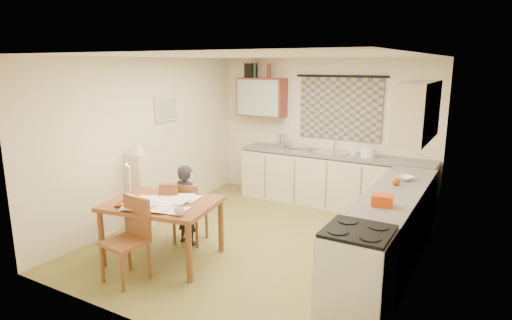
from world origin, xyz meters
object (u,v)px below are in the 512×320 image
Objects in this scene: chair_far at (190,224)px; person at (187,205)px; shelf_stand at (140,190)px; counter_back at (332,180)px; counter_right at (390,231)px; dining_table at (164,230)px; stove at (356,278)px.

chair_far is 0.29m from person.
chair_far is 0.75× the size of shelf_stand.
counter_back is 3.00× the size of person.
shelf_stand is (-2.15, -2.35, 0.12)m from counter_back.
counter_back reaches higher than chair_far.
counter_right is 3.58m from shelf_stand.
dining_table is 1.32× the size of person.
person is 0.97× the size of shelf_stand.
counter_back is at bearing 113.35° from stove.
chair_far is (-1.15, -2.45, -0.19)m from counter_back.
chair_far is 0.78× the size of person.
shelf_stand is (-1.05, 0.68, 0.19)m from dining_table.
counter_back is 3.50m from stove.
shelf_stand reaches higher than counter_back.
person is (-0.05, 0.52, 0.17)m from dining_table.
counter_back is at bearing 59.56° from dining_table.
person is at bearing -114.78° from counter_back.
person is at bearing -8.85° from shelf_stand.
counter_right is at bearing 8.06° from shelf_stand.
counter_back reaches higher than dining_table.
dining_table is 1.26m from shelf_stand.
dining_table is 0.59m from chair_far.
chair_far is at bearing 163.31° from stove.
dining_table is (-2.49, 0.19, -0.10)m from stove.
stove is at bearing -66.65° from counter_back.
person is at bearing -165.51° from counter_right.
chair_far is at bearing 83.71° from dining_table.
chair_far is at bearing -6.06° from shelf_stand.
counter_right is 2.68× the size of person.
dining_table is at bearing 175.71° from stove.
counter_back is 3.46× the size of stove.
shelf_stand reaches higher than stove.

